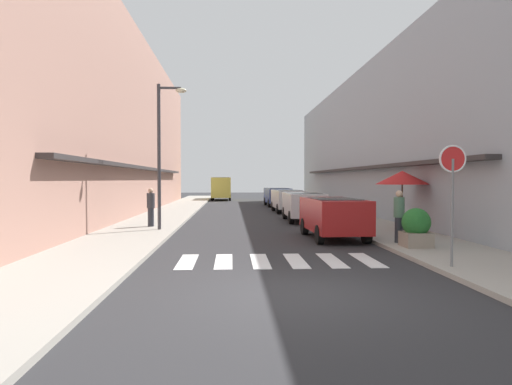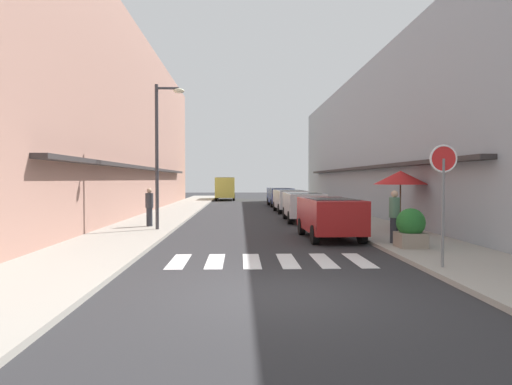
{
  "view_description": "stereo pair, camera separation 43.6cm",
  "coord_description": "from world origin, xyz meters",
  "px_view_note": "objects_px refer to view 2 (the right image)",
  "views": [
    {
      "loc": [
        -1.22,
        -8.37,
        2.14
      ],
      "look_at": [
        0.08,
        15.7,
        1.45
      ],
      "focal_mm": 31.87,
      "sensor_mm": 36.0,
      "label": 1
    },
    {
      "loc": [
        -0.78,
        -8.39,
        2.14
      ],
      "look_at": [
        0.08,
        15.7,
        1.45
      ],
      "focal_mm": 31.87,
      "sensor_mm": 36.0,
      "label": 2
    }
  ],
  "objects_px": {
    "round_street_sign": "(443,173)",
    "pedestrian_walking_far": "(149,206)",
    "cafe_umbrella": "(400,178)",
    "planter_corner": "(411,228)",
    "parked_car_distant": "(280,195)",
    "parked_car_far": "(289,198)",
    "pedestrian_walking_near": "(394,215)",
    "delivery_van": "(225,187)",
    "parked_car_mid": "(303,203)",
    "parked_car_near": "(330,214)",
    "street_lamp": "(161,142)"
  },
  "relations": [
    {
      "from": "delivery_van",
      "to": "round_street_sign",
      "type": "relative_size",
      "value": 1.92
    },
    {
      "from": "street_lamp",
      "to": "parked_car_far",
      "type": "bearing_deg",
      "value": 59.27
    },
    {
      "from": "parked_car_far",
      "to": "parked_car_mid",
      "type": "bearing_deg",
      "value": -90.0
    },
    {
      "from": "cafe_umbrella",
      "to": "parked_car_distant",
      "type": "bearing_deg",
      "value": 100.05
    },
    {
      "from": "cafe_umbrella",
      "to": "parked_car_far",
      "type": "bearing_deg",
      "value": 105.85
    },
    {
      "from": "delivery_van",
      "to": "cafe_umbrella",
      "type": "height_order",
      "value": "cafe_umbrella"
    },
    {
      "from": "parked_car_mid",
      "to": "parked_car_far",
      "type": "bearing_deg",
      "value": 90.0
    },
    {
      "from": "cafe_umbrella",
      "to": "pedestrian_walking_near",
      "type": "bearing_deg",
      "value": -112.2
    },
    {
      "from": "parked_car_near",
      "to": "pedestrian_walking_far",
      "type": "xyz_separation_m",
      "value": [
        -7.15,
        3.64,
        0.07
      ]
    },
    {
      "from": "parked_car_far",
      "to": "pedestrian_walking_near",
      "type": "distance_m",
      "value": 15.2
    },
    {
      "from": "street_lamp",
      "to": "cafe_umbrella",
      "type": "height_order",
      "value": "street_lamp"
    },
    {
      "from": "street_lamp",
      "to": "pedestrian_walking_near",
      "type": "xyz_separation_m",
      "value": [
        8.11,
        -4.3,
        -2.67
      ]
    },
    {
      "from": "cafe_umbrella",
      "to": "planter_corner",
      "type": "height_order",
      "value": "cafe_umbrella"
    },
    {
      "from": "round_street_sign",
      "to": "parked_car_far",
      "type": "bearing_deg",
      "value": 94.34
    },
    {
      "from": "pedestrian_walking_near",
      "to": "pedestrian_walking_far",
      "type": "relative_size",
      "value": 1.01
    },
    {
      "from": "cafe_umbrella",
      "to": "street_lamp",
      "type": "bearing_deg",
      "value": 176.69
    },
    {
      "from": "parked_car_mid",
      "to": "cafe_umbrella",
      "type": "height_order",
      "value": "cafe_umbrella"
    },
    {
      "from": "parked_car_near",
      "to": "street_lamp",
      "type": "relative_size",
      "value": 0.69
    },
    {
      "from": "parked_car_mid",
      "to": "street_lamp",
      "type": "relative_size",
      "value": 0.75
    },
    {
      "from": "pedestrian_walking_far",
      "to": "pedestrian_walking_near",
      "type": "bearing_deg",
      "value": -152.17
    },
    {
      "from": "street_lamp",
      "to": "round_street_sign",
      "type": "bearing_deg",
      "value": -46.5
    },
    {
      "from": "round_street_sign",
      "to": "pedestrian_walking_far",
      "type": "relative_size",
      "value": 1.71
    },
    {
      "from": "pedestrian_walking_far",
      "to": "parked_car_mid",
      "type": "bearing_deg",
      "value": -96.02
    },
    {
      "from": "parked_car_far",
      "to": "planter_corner",
      "type": "distance_m",
      "value": 16.13
    },
    {
      "from": "parked_car_near",
      "to": "delivery_van",
      "type": "relative_size",
      "value": 0.74
    },
    {
      "from": "parked_car_distant",
      "to": "cafe_umbrella",
      "type": "relative_size",
      "value": 1.9
    },
    {
      "from": "street_lamp",
      "to": "planter_corner",
      "type": "distance_m",
      "value": 10.24
    },
    {
      "from": "parked_car_far",
      "to": "pedestrian_walking_near",
      "type": "height_order",
      "value": "pedestrian_walking_near"
    },
    {
      "from": "cafe_umbrella",
      "to": "pedestrian_walking_far",
      "type": "height_order",
      "value": "cafe_umbrella"
    },
    {
      "from": "planter_corner",
      "to": "parked_car_far",
      "type": "bearing_deg",
      "value": 96.68
    },
    {
      "from": "street_lamp",
      "to": "pedestrian_walking_near",
      "type": "bearing_deg",
      "value": -27.95
    },
    {
      "from": "delivery_van",
      "to": "street_lamp",
      "type": "relative_size",
      "value": 0.92
    },
    {
      "from": "cafe_umbrella",
      "to": "pedestrian_walking_near",
      "type": "height_order",
      "value": "cafe_umbrella"
    },
    {
      "from": "parked_car_distant",
      "to": "cafe_umbrella",
      "type": "bearing_deg",
      "value": -79.95
    },
    {
      "from": "cafe_umbrella",
      "to": "delivery_van",
      "type": "bearing_deg",
      "value": 105.13
    },
    {
      "from": "parked_car_far",
      "to": "delivery_van",
      "type": "height_order",
      "value": "delivery_van"
    },
    {
      "from": "street_lamp",
      "to": "pedestrian_walking_near",
      "type": "height_order",
      "value": "street_lamp"
    },
    {
      "from": "street_lamp",
      "to": "pedestrian_walking_near",
      "type": "relative_size",
      "value": 3.5
    },
    {
      "from": "parked_car_mid",
      "to": "pedestrian_walking_far",
      "type": "relative_size",
      "value": 2.67
    },
    {
      "from": "parked_car_mid",
      "to": "parked_car_distant",
      "type": "height_order",
      "value": "same"
    },
    {
      "from": "street_lamp",
      "to": "pedestrian_walking_near",
      "type": "distance_m",
      "value": 9.56
    },
    {
      "from": "parked_car_distant",
      "to": "round_street_sign",
      "type": "xyz_separation_m",
      "value": [
        1.45,
        -25.93,
        1.36
      ]
    },
    {
      "from": "parked_car_far",
      "to": "round_street_sign",
      "type": "bearing_deg",
      "value": -85.66
    },
    {
      "from": "planter_corner",
      "to": "cafe_umbrella",
      "type": "bearing_deg",
      "value": 73.89
    },
    {
      "from": "parked_car_mid",
      "to": "round_street_sign",
      "type": "bearing_deg",
      "value": -83.5
    },
    {
      "from": "delivery_van",
      "to": "round_street_sign",
      "type": "bearing_deg",
      "value": -80.54
    },
    {
      "from": "parked_car_near",
      "to": "pedestrian_walking_far",
      "type": "distance_m",
      "value": 8.03
    },
    {
      "from": "delivery_van",
      "to": "pedestrian_walking_far",
      "type": "height_order",
      "value": "delivery_van"
    },
    {
      "from": "parked_car_distant",
      "to": "street_lamp",
      "type": "bearing_deg",
      "value": -109.99
    },
    {
      "from": "pedestrian_walking_far",
      "to": "parked_car_near",
      "type": "bearing_deg",
      "value": -147.16
    }
  ]
}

